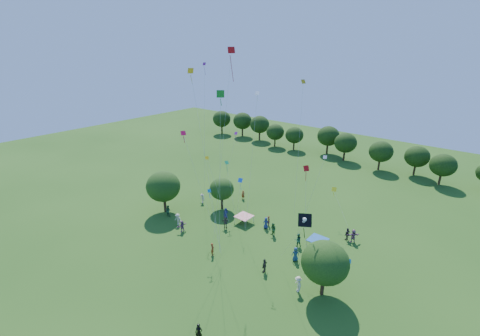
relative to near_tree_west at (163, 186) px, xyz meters
name	(u,v)px	position (x,y,z in m)	size (l,w,h in m)	color
ground	(146,316)	(15.32, -14.32, -4.23)	(160.00, 160.00, 0.00)	#2E591A
near_tree_west	(163,186)	(0.00, 0.00, 0.00)	(5.12, 5.12, 6.55)	#422B19
near_tree_north	(222,189)	(6.12, 6.33, -0.85)	(3.78, 3.78, 5.09)	#422B19
near_tree_east	(325,262)	(26.81, -0.94, -0.32)	(4.77, 4.77, 6.07)	#422B19
treeline	(355,144)	(13.59, 41.10, -0.14)	(88.01, 8.77, 6.77)	#422B19
tent_red_stripe	(244,216)	(11.57, 5.11, -3.20)	(2.20, 2.20, 1.10)	red
tent_blue	(318,240)	(22.56, 6.44, -3.20)	(2.20, 2.20, 1.10)	#164E94
man_in_black	(199,332)	(21.12, -12.90, -3.36)	(0.65, 0.42, 1.73)	black
crowd_person_0	(266,223)	(14.91, 5.89, -3.39)	(0.83, 0.45, 1.68)	navy
crowd_person_1	(213,249)	(13.47, -3.35, -3.40)	(0.62, 0.40, 1.67)	maroon
crowd_person_2	(273,230)	(16.73, 4.93, -3.30)	(0.92, 0.50, 1.87)	#29602B
crowd_person_3	(178,219)	(4.57, -1.32, -3.38)	(1.11, 0.50, 1.71)	beige
crowd_person_4	(264,266)	(20.22, -1.91, -3.36)	(1.03, 0.47, 1.75)	#36302B
crowd_person_5	(182,226)	(6.46, -2.14, -3.40)	(1.54, 0.55, 1.65)	#824B74
crowd_person_6	(295,254)	(21.83, 2.16, -3.33)	(0.89, 0.48, 1.80)	navy
crowd_person_7	(243,195)	(6.63, 10.99, -3.45)	(0.59, 0.38, 1.57)	#A0371D
crowd_person_8	(298,240)	(20.53, 4.98, -3.31)	(0.91, 0.49, 1.84)	#285F3C
crowd_person_9	(202,198)	(2.30, 5.72, -3.44)	(1.04, 0.47, 1.59)	beige
crowd_person_10	(347,234)	(24.84, 10.37, -3.34)	(1.04, 0.47, 1.78)	#39312E
crowd_person_11	(227,191)	(3.51, 10.50, -3.39)	(1.57, 0.56, 1.68)	#AC648B
crowd_person_12	(226,213)	(8.59, 4.47, -3.44)	(0.78, 0.42, 1.59)	navy
crowd_person_13	(269,221)	(14.77, 6.77, -3.48)	(0.56, 0.36, 1.50)	maroon
crowd_person_14	(168,211)	(1.47, -0.59, -3.37)	(0.85, 0.46, 1.72)	#265933
crowd_person_15	(298,284)	(24.69, -2.19, -3.31)	(1.20, 0.54, 1.83)	beige
crowd_person_16	(226,223)	(10.55, 2.26, -3.32)	(1.07, 0.49, 1.83)	#443D36
crowd_person_17	(353,236)	(25.62, 10.36, -3.31)	(1.72, 0.61, 1.84)	#8E5378
pirate_kite	(304,221)	(25.52, -3.57, 5.10)	(5.30, 4.63, 8.64)	black
red_high_kite	(228,85)	(12.20, 1.37, 15.60)	(0.94, 4.73, 22.68)	red
small_kite_0	(306,186)	(23.03, 1.09, 6.27)	(2.29, 2.73, 11.22)	red
small_kite_1	(213,175)	(10.51, 0.07, 4.51)	(2.62, 1.93, 9.91)	yellow
small_kite_2	(335,193)	(21.23, 13.68, 0.38)	(3.74, 2.51, 3.95)	yellow
small_kite_3	(220,128)	(16.20, -4.40, 12.32)	(1.52, 0.82, 18.88)	#197C16
small_kite_4	(342,264)	(28.16, -0.04, -0.34)	(4.07, 1.36, 3.25)	#1170B1
small_kite_5	(234,142)	(3.41, 12.54, 4.76)	(1.43, 1.87, 9.45)	#A31B9C
small_kite_6	(315,186)	(23.03, 3.17, 5.50)	(3.49, 1.15, 12.20)	silver
small_kite_7	(211,203)	(12.82, -2.64, 2.44)	(3.03, 1.52, 6.88)	#0D7AC3
small_kite_8	(193,163)	(12.77, -5.17, 8.19)	(3.41, 2.39, 14.52)	red
small_kite_9	(198,117)	(12.38, -3.69, 12.79)	(4.39, 0.63, 20.64)	#FEB20D
small_kite_10	(301,110)	(14.75, 14.10, 11.25)	(3.33, 5.95, 18.31)	orange
small_kite_11	(228,170)	(8.06, 5.65, 3.03)	(2.69, 1.40, 7.15)	#1B9951
small_kite_12	(240,185)	(12.03, 3.64, 2.42)	(1.95, 1.47, 6.34)	blue
small_kite_13	(204,103)	(2.08, 7.27, 11.75)	(1.86, 2.81, 20.53)	#821577
small_kite_14	(254,131)	(13.89, 4.14, 10.00)	(0.82, 2.95, 17.65)	white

